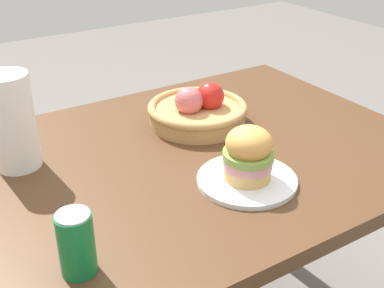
% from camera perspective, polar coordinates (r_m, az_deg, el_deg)
% --- Properties ---
extents(dining_table, '(1.40, 0.90, 0.75)m').
position_cam_1_polar(dining_table, '(1.32, -3.00, -5.67)').
color(dining_table, '#4C301C').
rests_on(dining_table, ground_plane).
extents(plate, '(0.24, 0.24, 0.01)m').
position_cam_1_polar(plate, '(1.18, 6.29, -4.10)').
color(plate, white).
rests_on(plate, dining_table).
extents(sandwich, '(0.12, 0.12, 0.13)m').
position_cam_1_polar(sandwich, '(1.15, 6.47, -1.12)').
color(sandwich, '#DBAD60').
rests_on(sandwich, plate).
extents(soda_can, '(0.07, 0.07, 0.13)m').
position_cam_1_polar(soda_can, '(0.92, -13.09, -11.02)').
color(soda_can, '#147238').
rests_on(soda_can, dining_table).
extents(fruit_basket, '(0.29, 0.29, 0.12)m').
position_cam_1_polar(fruit_basket, '(1.45, 0.67, 3.85)').
color(fruit_basket, tan).
rests_on(fruit_basket, dining_table).
extents(paper_towel_roll, '(0.11, 0.11, 0.24)m').
position_cam_1_polar(paper_towel_roll, '(1.27, -19.90, 2.40)').
color(paper_towel_roll, white).
rests_on(paper_towel_roll, dining_table).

